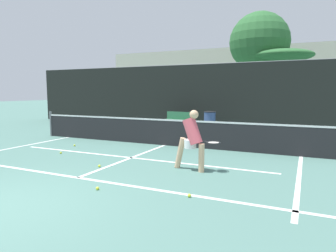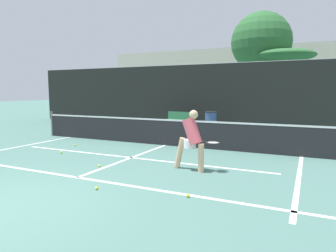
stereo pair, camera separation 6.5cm
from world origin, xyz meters
name	(u,v)px [view 1 (the left image)]	position (x,y,z in m)	size (l,w,h in m)	color
ground_plane	(0,207)	(0.00, 0.00, 0.00)	(100.00, 100.00, 0.00)	#4C756B
court_baseline_near	(78,178)	(0.00, 1.89, 0.00)	(11.00, 0.10, 0.01)	white
court_service_line	(131,158)	(0.00, 4.15, 0.00)	(8.25, 0.10, 0.01)	white
court_center_mark	(131,158)	(0.00, 4.15, 0.00)	(0.10, 4.52, 0.01)	white
court_sideline_left	(23,146)	(-4.51, 4.15, 0.00)	(0.10, 5.52, 0.01)	white
court_sideline_right	(299,176)	(4.51, 4.15, 0.00)	(0.10, 5.52, 0.01)	white
net	(165,131)	(0.00, 6.41, 0.51)	(11.09, 0.09, 1.07)	slate
fence_back	(213,96)	(0.00, 12.39, 1.70)	(24.00, 0.06, 3.41)	black
player_practicing	(192,138)	(2.09, 3.59, 0.81)	(1.21, 0.52, 1.49)	#DBAD84
tennis_ball_scattered_0	(75,145)	(-2.81, 4.88, 0.03)	(0.07, 0.07, 0.07)	#D1E033
tennis_ball_scattered_1	(99,166)	(-0.16, 2.87, 0.03)	(0.07, 0.07, 0.07)	#D1E033
tennis_ball_scattered_2	(189,195)	(2.72, 1.78, 0.03)	(0.07, 0.07, 0.07)	#D1E033
tennis_ball_scattered_3	(61,153)	(-2.29, 3.70, 0.03)	(0.07, 0.07, 0.07)	#D1E033
tennis_ball_scattered_4	(97,188)	(0.93, 1.40, 0.03)	(0.07, 0.07, 0.07)	#D1E033
courtside_bench	(179,119)	(-1.51, 11.30, 0.47)	(1.61, 0.58, 0.86)	#33724C
trash_bin	(210,121)	(0.26, 11.04, 0.48)	(0.59, 0.59, 0.95)	#384C7F
parked_car	(220,114)	(-0.21, 14.71, 0.59)	(1.83, 4.07, 1.40)	silver
tree_west	(259,42)	(1.09, 20.78, 5.63)	(4.48, 4.48, 7.88)	brown
tree_mid	(281,56)	(2.68, 20.54, 4.49)	(4.60, 4.60, 4.98)	brown
building_far	(262,78)	(0.00, 30.66, 3.33)	(36.00, 2.40, 6.66)	beige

